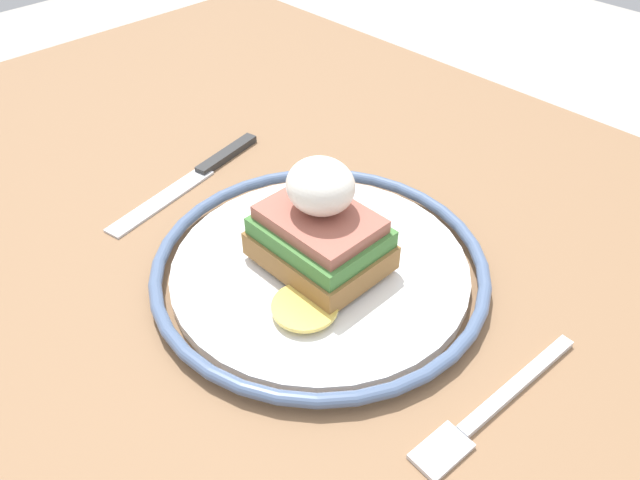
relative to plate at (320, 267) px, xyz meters
The scene contains 5 objects.
dining_table 0.13m from the plate, 38.87° to the left, with size 1.09×0.78×0.77m.
plate is the anchor object (origin of this frame).
sandwich 0.04m from the plate, 39.60° to the right, with size 0.10×0.10×0.08m.
fork 0.16m from the plate, behind, with size 0.03×0.15×0.00m.
knife 0.18m from the plate, ahead, with size 0.05×0.19×0.01m.
Camera 1 is at (-0.26, 0.24, 1.10)m, focal length 35.00 mm.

